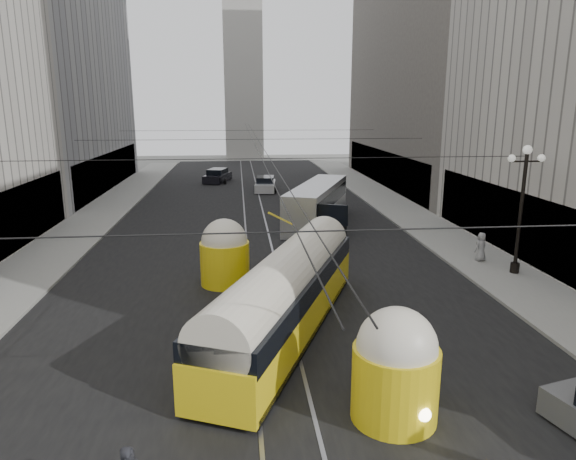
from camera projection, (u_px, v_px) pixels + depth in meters
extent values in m
cube|color=black|center=(255.00, 219.00, 38.77)|extent=(20.00, 85.00, 0.02)
cube|color=gray|center=(103.00, 212.00, 41.00)|extent=(4.00, 72.00, 0.15)
cube|color=gray|center=(396.00, 206.00, 43.27)|extent=(4.00, 72.00, 0.15)
cube|color=gray|center=(245.00, 219.00, 38.70)|extent=(0.12, 85.00, 0.04)
cube|color=gray|center=(265.00, 219.00, 38.84)|extent=(0.12, 85.00, 0.04)
cube|color=black|center=(9.00, 222.00, 28.75)|extent=(0.10, 18.00, 3.60)
cube|color=#999999|center=(36.00, 44.00, 48.57)|extent=(12.00, 28.00, 28.00)
cube|color=black|center=(111.00, 170.00, 51.96)|extent=(0.10, 25.20, 3.60)
cube|color=black|center=(505.00, 219.00, 29.47)|extent=(0.10, 18.00, 3.60)
cube|color=#514C47|center=(445.00, 28.00, 51.88)|extent=(12.00, 32.00, 32.00)
cube|color=black|center=(381.00, 167.00, 54.62)|extent=(0.10, 28.80, 3.60)
cube|color=#B2AFA8|center=(243.00, 82.00, 81.89)|extent=(6.00, 6.00, 24.00)
cylinder|color=black|center=(520.00, 214.00, 25.19)|extent=(0.18, 0.18, 6.00)
cylinder|color=black|center=(515.00, 268.00, 25.84)|extent=(0.44, 0.44, 0.50)
cylinder|color=black|center=(526.00, 161.00, 24.58)|extent=(1.60, 0.08, 0.08)
sphere|color=white|center=(528.00, 150.00, 24.45)|extent=(0.44, 0.44, 0.44)
sphere|color=white|center=(512.00, 158.00, 24.47)|extent=(0.36, 0.36, 0.36)
sphere|color=white|center=(541.00, 158.00, 24.61)|extent=(0.36, 0.36, 0.36)
cylinder|color=black|center=(302.00, 232.00, 9.79)|extent=(25.00, 0.03, 0.03)
cylinder|color=black|center=(264.00, 159.00, 23.33)|extent=(25.00, 0.03, 0.03)
cylinder|color=black|center=(254.00, 139.00, 36.87)|extent=(25.00, 0.03, 0.03)
cylinder|color=black|center=(249.00, 130.00, 50.41)|extent=(25.00, 0.03, 0.03)
cylinder|color=black|center=(252.00, 139.00, 40.79)|extent=(0.03, 72.00, 0.03)
cylinder|color=black|center=(257.00, 139.00, 40.82)|extent=(0.03, 72.00, 0.03)
cube|color=yellow|center=(286.00, 309.00, 19.17)|extent=(7.04, 12.52, 1.53)
cube|color=black|center=(286.00, 327.00, 19.34)|extent=(6.90, 12.17, 0.27)
cube|color=black|center=(286.00, 284.00, 18.93)|extent=(6.99, 12.35, 0.76)
cylinder|color=silver|center=(286.00, 277.00, 18.87)|extent=(6.72, 12.24, 2.07)
cylinder|color=yellow|center=(395.00, 384.00, 13.85)|extent=(2.34, 2.34, 2.07)
sphere|color=silver|center=(397.00, 347.00, 13.59)|extent=(2.16, 2.16, 2.16)
cylinder|color=yellow|center=(225.00, 263.00, 24.45)|extent=(2.34, 2.34, 2.07)
sphere|color=silver|center=(224.00, 241.00, 24.19)|extent=(2.16, 2.16, 2.16)
sphere|color=#FFF2BF|center=(424.00, 414.00, 12.93)|extent=(0.36, 0.36, 0.36)
cube|color=#B1B3B7|center=(317.00, 204.00, 37.20)|extent=(6.23, 11.26, 2.79)
cube|color=black|center=(317.00, 197.00, 37.09)|extent=(6.11, 10.90, 1.02)
cube|color=black|center=(331.00, 215.00, 31.76)|extent=(2.03, 0.87, 1.30)
cylinder|color=black|center=(308.00, 229.00, 33.70)|extent=(0.30, 0.93, 0.93)
cylinder|color=black|center=(343.00, 228.00, 33.92)|extent=(0.30, 0.93, 0.93)
cylinder|color=black|center=(296.00, 207.00, 40.94)|extent=(0.30, 0.93, 0.93)
cylinder|color=black|center=(324.00, 207.00, 41.16)|extent=(0.30, 0.93, 0.93)
cylinder|color=black|center=(567.00, 411.00, 13.85)|extent=(0.22, 0.63, 0.63)
cube|color=silver|center=(265.00, 186.00, 51.50)|extent=(2.35, 4.80, 0.82)
cube|color=black|center=(265.00, 180.00, 51.36)|extent=(1.92, 2.70, 0.78)
cylinder|color=black|center=(257.00, 190.00, 49.93)|extent=(0.22, 0.66, 0.66)
cylinder|color=black|center=(275.00, 190.00, 50.09)|extent=(0.22, 0.66, 0.66)
cylinder|color=black|center=(256.00, 186.00, 52.98)|extent=(0.22, 0.66, 0.66)
cylinder|color=black|center=(273.00, 185.00, 53.14)|extent=(0.22, 0.66, 0.66)
cube|color=black|center=(218.00, 178.00, 57.55)|extent=(3.23, 5.12, 0.84)
cube|color=black|center=(217.00, 172.00, 57.41)|extent=(2.39, 3.00, 0.80)
cylinder|color=black|center=(209.00, 181.00, 55.94)|extent=(0.22, 0.68, 0.68)
cylinder|color=black|center=(225.00, 181.00, 56.11)|extent=(0.22, 0.68, 0.68)
cylinder|color=black|center=(210.00, 177.00, 59.07)|extent=(0.22, 0.68, 0.68)
cylinder|color=black|center=(226.00, 177.00, 59.24)|extent=(0.22, 0.68, 0.68)
imported|color=gray|center=(481.00, 247.00, 27.70)|extent=(0.89, 0.74, 1.56)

